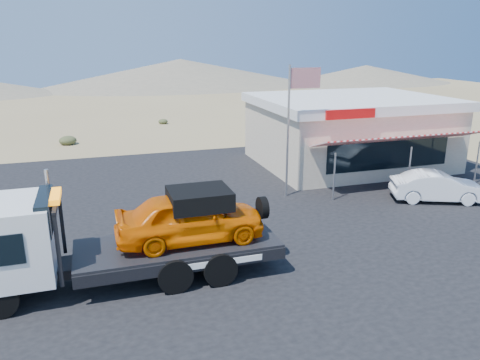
{
  "coord_description": "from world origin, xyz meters",
  "views": [
    {
      "loc": [
        -3.69,
        -14.64,
        7.05
      ],
      "look_at": [
        1.92,
        2.91,
        1.5
      ],
      "focal_mm": 35.0,
      "sensor_mm": 36.0,
      "label": 1
    }
  ],
  "objects_px": {
    "flagpole": "(293,116)",
    "white_sedan": "(437,187)",
    "jerky_store": "(349,130)",
    "tow_truck": "(122,232)"
  },
  "relations": [
    {
      "from": "tow_truck",
      "to": "jerky_store",
      "type": "xyz_separation_m",
      "value": [
        13.62,
        10.4,
        0.4
      ]
    },
    {
      "from": "white_sedan",
      "to": "flagpole",
      "type": "distance_m",
      "value": 7.26
    },
    {
      "from": "tow_truck",
      "to": "flagpole",
      "type": "xyz_separation_m",
      "value": [
        8.06,
        5.92,
        2.17
      ]
    },
    {
      "from": "white_sedan",
      "to": "jerky_store",
      "type": "xyz_separation_m",
      "value": [
        -0.42,
        7.2,
        1.31
      ]
    },
    {
      "from": "tow_truck",
      "to": "white_sedan",
      "type": "xyz_separation_m",
      "value": [
        14.04,
        3.2,
        -0.91
      ]
    },
    {
      "from": "jerky_store",
      "to": "tow_truck",
      "type": "bearing_deg",
      "value": -142.65
    },
    {
      "from": "tow_truck",
      "to": "jerky_store",
      "type": "distance_m",
      "value": 17.14
    },
    {
      "from": "jerky_store",
      "to": "flagpole",
      "type": "xyz_separation_m",
      "value": [
        -5.57,
        -4.47,
        1.77
      ]
    },
    {
      "from": "flagpole",
      "to": "white_sedan",
      "type": "bearing_deg",
      "value": -24.48
    },
    {
      "from": "white_sedan",
      "to": "flagpole",
      "type": "xyz_separation_m",
      "value": [
        -5.98,
        2.72,
        3.08
      ]
    }
  ]
}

